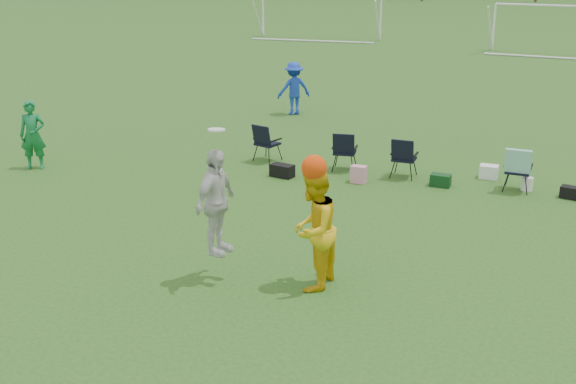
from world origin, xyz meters
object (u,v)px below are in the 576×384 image
at_px(fielder_blue, 294,88).
at_px(center_contest, 280,219).
at_px(goal_left, 321,5).
at_px(goal_mid, 568,16).
at_px(fielder_green_near, 33,135).

relative_size(fielder_blue, center_contest, 0.67).
relative_size(goal_left, goal_mid, 1.00).
height_order(fielder_green_near, goal_left, goal_left).
bearing_deg(goal_left, center_contest, -76.71).
xyz_separation_m(fielder_green_near, fielder_blue, (3.67, 8.08, 0.00)).
distance_m(fielder_blue, goal_left, 21.41).
bearing_deg(center_contest, goal_left, 108.29).
distance_m(center_contest, goal_left, 34.02).
height_order(fielder_blue, goal_left, goal_left).
xyz_separation_m(fielder_blue, goal_left, (-6.27, 20.44, 1.07)).
bearing_deg(center_contest, fielder_green_near, 154.99).
height_order(fielder_blue, goal_mid, goal_mid).
distance_m(center_contest, goal_mid, 30.48).
bearing_deg(fielder_green_near, goal_left, 68.61).
bearing_deg(fielder_green_near, center_contest, -51.60).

